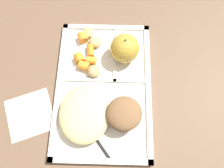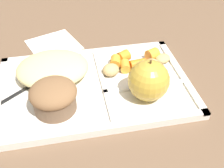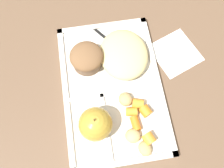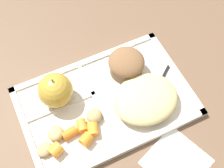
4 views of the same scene
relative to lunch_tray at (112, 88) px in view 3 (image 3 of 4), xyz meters
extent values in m
plane|color=brown|center=(0.00, 0.00, -0.01)|extent=(6.00, 6.00, 0.00)
cube|color=silver|center=(0.00, 0.00, 0.00)|extent=(0.38, 0.25, 0.01)
cube|color=silver|center=(0.00, -0.12, 0.01)|extent=(0.38, 0.01, 0.01)
cube|color=silver|center=(0.00, 0.12, 0.01)|extent=(0.38, 0.01, 0.01)
cube|color=silver|center=(-0.18, 0.00, 0.01)|extent=(0.01, 0.25, 0.01)
cube|color=silver|center=(0.18, 0.00, 0.01)|extent=(0.01, 0.25, 0.01)
cube|color=silver|center=(-0.02, 0.00, 0.01)|extent=(0.01, 0.22, 0.01)
cube|color=silver|center=(-0.09, 0.03, 0.01)|extent=(0.16, 0.01, 0.01)
sphere|color=#B79333|center=(-0.09, 0.05, 0.04)|extent=(0.08, 0.08, 0.08)
cylinder|color=#4C381E|center=(-0.09, 0.05, 0.08)|extent=(0.00, 0.00, 0.01)
cylinder|color=brown|center=(0.08, 0.05, 0.02)|extent=(0.08, 0.08, 0.03)
ellipsoid|color=brown|center=(0.08, 0.05, 0.04)|extent=(0.08, 0.08, 0.04)
cylinder|color=orange|center=(-0.08, -0.07, 0.02)|extent=(0.03, 0.03, 0.02)
cylinder|color=orange|center=(-0.05, -0.05, 0.02)|extent=(0.03, 0.03, 0.02)
cylinder|color=orange|center=(-0.14, -0.06, 0.02)|extent=(0.03, 0.03, 0.03)
cylinder|color=orange|center=(-0.07, -0.04, 0.01)|extent=(0.02, 0.03, 0.02)
cylinder|color=orange|center=(-0.10, -0.04, 0.01)|extent=(0.04, 0.02, 0.02)
ellipsoid|color=tan|center=(-0.04, -0.03, 0.02)|extent=(0.05, 0.04, 0.02)
ellipsoid|color=tan|center=(-0.13, -0.03, 0.02)|extent=(0.04, 0.04, 0.02)
ellipsoid|color=tan|center=(-0.16, -0.05, 0.01)|extent=(0.04, 0.04, 0.02)
ellipsoid|color=#D6C684|center=(0.08, -0.04, 0.03)|extent=(0.15, 0.12, 0.04)
sphere|color=brown|center=(0.07, -0.05, 0.02)|extent=(0.03, 0.03, 0.03)
sphere|color=brown|center=(0.08, -0.08, 0.02)|extent=(0.04, 0.04, 0.04)
sphere|color=brown|center=(0.04, -0.05, 0.02)|extent=(0.03, 0.03, 0.03)
sphere|color=brown|center=(0.05, -0.02, 0.02)|extent=(0.03, 0.03, 0.03)
cube|color=black|center=(0.14, -0.01, 0.01)|extent=(0.08, 0.07, 0.00)
cube|color=black|center=(0.09, -0.05, 0.01)|extent=(0.04, 0.04, 0.00)
cylinder|color=black|center=(0.06, -0.06, 0.01)|extent=(0.02, 0.02, 0.00)
cylinder|color=black|center=(0.07, -0.06, 0.01)|extent=(0.02, 0.02, 0.00)
cylinder|color=black|center=(0.07, -0.07, 0.01)|extent=(0.02, 0.02, 0.00)
cube|color=white|center=(0.08, -0.19, -0.01)|extent=(0.15, 0.15, 0.00)
camera|label=1|loc=(0.20, 0.03, 0.55)|focal=35.74mm
camera|label=2|loc=(0.05, 0.41, 0.36)|focal=43.53mm
camera|label=3|loc=(-0.22, 0.03, 0.60)|focal=40.39mm
camera|label=4|loc=(-0.12, -0.29, 0.64)|focal=50.30mm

